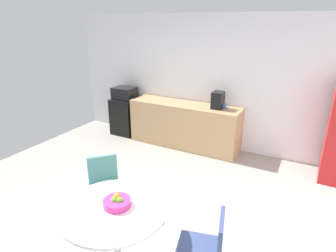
# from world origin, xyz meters

# --- Properties ---
(ground_plane) EXTENTS (6.00, 6.00, 0.00)m
(ground_plane) POSITION_xyz_m (0.00, 0.00, 0.00)
(ground_plane) COLOR #9E998E
(wall_back) EXTENTS (6.00, 0.10, 2.60)m
(wall_back) POSITION_xyz_m (0.00, 3.00, 1.30)
(wall_back) COLOR silver
(wall_back) RESTS_ON ground_plane
(counter_block) EXTENTS (2.26, 0.60, 0.90)m
(counter_block) POSITION_xyz_m (-0.27, 2.65, 0.45)
(counter_block) COLOR tan
(counter_block) RESTS_ON ground_plane
(mini_fridge) EXTENTS (0.54, 0.54, 0.81)m
(mini_fridge) POSITION_xyz_m (-1.75, 2.65, 0.41)
(mini_fridge) COLOR black
(mini_fridge) RESTS_ON ground_plane
(microwave) EXTENTS (0.48, 0.38, 0.26)m
(microwave) POSITION_xyz_m (-1.75, 2.65, 0.94)
(microwave) COLOR black
(microwave) RESTS_ON mini_fridge
(round_table) EXTENTS (1.05, 1.05, 0.76)m
(round_table) POSITION_xyz_m (0.46, -0.54, 0.61)
(round_table) COLOR silver
(round_table) RESTS_ON ground_plane
(chair_teal) EXTENTS (0.59, 0.59, 0.83)m
(chair_teal) POSITION_xyz_m (-0.23, 0.11, 0.52)
(chair_teal) COLOR silver
(chair_teal) RESTS_ON ground_plane
(chair_navy) EXTENTS (0.51, 0.51, 0.83)m
(chair_navy) POSITION_xyz_m (1.37, -0.30, 0.52)
(chair_navy) COLOR silver
(chair_navy) RESTS_ON ground_plane
(fruit_bowl) EXTENTS (0.27, 0.27, 0.13)m
(fruit_bowl) POSITION_xyz_m (0.47, -0.49, 0.80)
(fruit_bowl) COLOR #D8338C
(fruit_bowl) RESTS_ON round_table
(mug_white) EXTENTS (0.13, 0.08, 0.09)m
(mug_white) POSITION_xyz_m (0.52, 2.70, 0.95)
(mug_white) COLOR #3F66BF
(mug_white) RESTS_ON counter_block
(coffee_maker) EXTENTS (0.20, 0.24, 0.32)m
(coffee_maker) POSITION_xyz_m (0.40, 2.65, 1.06)
(coffee_maker) COLOR black
(coffee_maker) RESTS_ON counter_block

